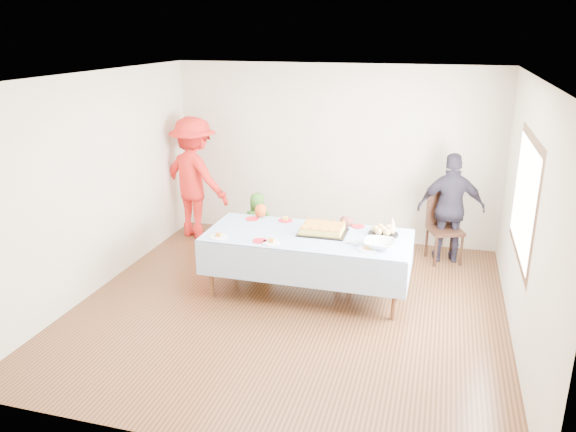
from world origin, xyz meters
name	(u,v)px	position (x,y,z in m)	size (l,w,h in m)	color
ground	(291,306)	(0.00, 0.00, 0.00)	(5.00, 5.00, 0.00)	#402412
room_walls	(296,163)	(0.05, 0.00, 1.77)	(5.04, 5.04, 2.72)	beige
party_table	(308,239)	(0.10, 0.41, 0.72)	(2.50, 1.10, 0.78)	#56331D
birthday_cake	(323,229)	(0.27, 0.52, 0.83)	(0.58, 0.45, 0.10)	black
rolls_tray	(383,231)	(1.00, 0.66, 0.83)	(0.37, 0.37, 0.11)	black
punch_bowl	(379,244)	(1.00, 0.21, 0.82)	(0.36, 0.36, 0.09)	silver
party_hat	(392,224)	(1.08, 0.83, 0.87)	(0.11, 0.11, 0.19)	white
fork_pile	(356,241)	(0.72, 0.27, 0.81)	(0.24, 0.18, 0.07)	white
plate_red_far_a	(252,219)	(-0.74, 0.78, 0.79)	(0.17, 0.17, 0.01)	red
plate_red_far_b	(286,220)	(-0.30, 0.84, 0.79)	(0.19, 0.19, 0.01)	red
plate_red_far_c	(323,224)	(0.20, 0.82, 0.79)	(0.17, 0.17, 0.01)	red
plate_red_far_d	(358,226)	(0.65, 0.86, 0.79)	(0.17, 0.17, 0.01)	red
plate_red_near	(260,241)	(-0.39, 0.04, 0.79)	(0.17, 0.17, 0.01)	red
plate_white_left	(218,237)	(-0.91, 0.03, 0.79)	(0.22, 0.22, 0.01)	white
plate_white_mid	(271,242)	(-0.24, 0.02, 0.79)	(0.21, 0.21, 0.01)	white
plate_white_right	(367,249)	(0.88, 0.12, 0.79)	(0.21, 0.21, 0.01)	white
dining_chair	(443,222)	(1.71, 2.00, 0.56)	(0.56, 0.56, 1.00)	black
toddler_left	(261,237)	(-0.67, 0.93, 0.48)	(0.35, 0.23, 0.96)	#D7561A
toddler_mid	(258,224)	(-0.90, 1.46, 0.47)	(0.46, 0.30, 0.94)	#386C24
toddler_right	(344,249)	(0.48, 0.90, 0.45)	(0.44, 0.34, 0.90)	#B86655
adult_left	(195,178)	(-2.10, 1.95, 0.95)	(1.23, 0.71, 1.91)	red
adult_right	(451,208)	(1.79, 1.96, 0.79)	(0.92, 0.38, 1.57)	#282431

